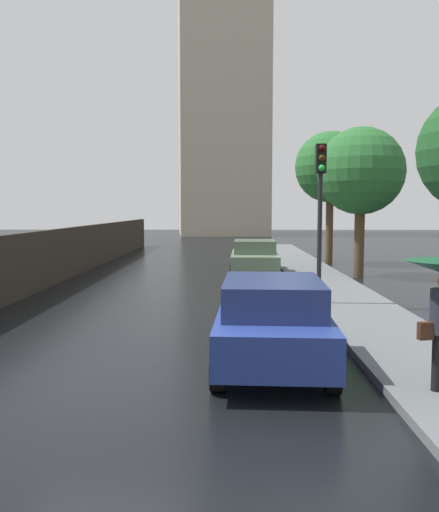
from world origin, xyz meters
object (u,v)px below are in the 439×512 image
traffic_light (320,193)px  street_tree_near (330,168)px  car_blue_near_kerb (272,320)px  street_tree_mid (361,172)px  car_green_mid_road (255,257)px

traffic_light → street_tree_near: (2.35, 11.26, 1.51)m
car_blue_near_kerb → street_tree_mid: (4.28, 11.79, 3.25)m
traffic_light → street_tree_mid: street_tree_mid is taller
car_blue_near_kerb → traffic_light: (1.65, 5.25, 2.25)m
traffic_light → street_tree_near: size_ratio=0.67×
traffic_light → street_tree_near: bearing=78.2°
car_green_mid_road → street_tree_mid: street_tree_mid is taller
street_tree_near → street_tree_mid: 4.75m
car_green_mid_road → traffic_light: size_ratio=1.00×
car_green_mid_road → street_tree_near: (3.72, 4.35, 3.81)m
street_tree_near → street_tree_mid: (0.27, -4.72, -0.51)m
car_blue_near_kerb → street_tree_near: size_ratio=0.68×
street_tree_near → car_blue_near_kerb: bearing=-103.6°
car_green_mid_road → traffic_light: (1.37, -6.91, 2.30)m
street_tree_mid → car_blue_near_kerb: bearing=-109.9°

